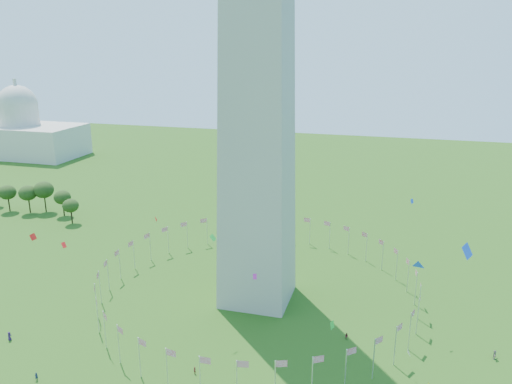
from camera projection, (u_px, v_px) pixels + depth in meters
The scene contains 4 objects.
flag_ring at pixel (258, 282), 128.98m from camera, with size 80.24×80.24×9.00m.
capitol_building at pixel (19, 116), 290.11m from camera, with size 70.00×35.00×46.00m, color beige, non-canonical shape.
kites_aloft at pixel (283, 280), 99.08m from camera, with size 124.06×67.93×36.74m.
tree_line_west at pixel (22, 200), 194.08m from camera, with size 55.09×15.55×12.00m.
Camera 1 is at (31.07, -62.78, 63.59)m, focal length 35.00 mm.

